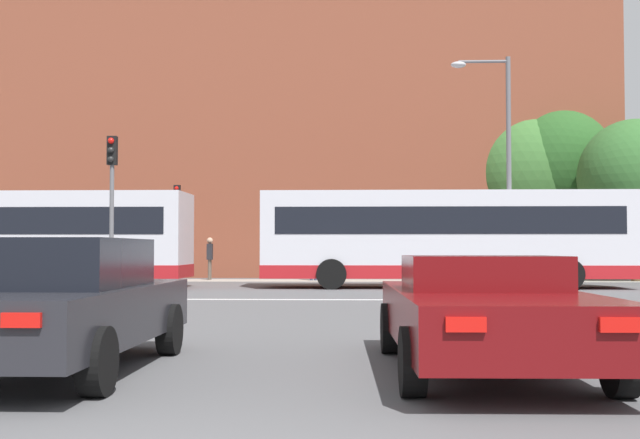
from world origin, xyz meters
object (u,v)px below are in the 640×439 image
(car_saloon_left, at_px, (56,303))
(bus_crossing_lead, at_px, (445,236))
(bus_crossing_trailing, at_px, (11,237))
(pedestrian_waiting, at_px, (313,256))
(traffic_light_far_left, at_px, (177,216))
(pedestrian_walking_west, at_px, (76,255))
(street_lamp_junction, at_px, (499,148))
(car_roadster_right, at_px, (484,312))
(pedestrian_walking_east, at_px, (210,255))
(traffic_light_near_left, at_px, (112,189))

(car_saloon_left, distance_m, bus_crossing_lead, 19.97)
(bus_crossing_trailing, xyz_separation_m, pedestrian_waiting, (10.17, 6.23, -0.71))
(traffic_light_far_left, xyz_separation_m, pedestrian_walking_west, (-4.31, 0.39, -1.59))
(car_saloon_left, relative_size, bus_crossing_lead, 0.38)
(car_saloon_left, height_order, pedestrian_walking_west, pedestrian_walking_west)
(traffic_light_far_left, relative_size, pedestrian_walking_west, 2.17)
(street_lamp_junction, xyz_separation_m, pedestrian_waiting, (-6.54, 6.67, -3.63))
(street_lamp_junction, height_order, pedestrian_walking_west, street_lamp_junction)
(traffic_light_far_left, height_order, pedestrian_walking_west, traffic_light_far_left)
(bus_crossing_trailing, bearing_deg, traffic_light_far_left, -40.83)
(car_roadster_right, bearing_deg, pedestrian_waiting, 95.97)
(bus_crossing_trailing, distance_m, traffic_light_far_left, 7.11)
(car_saloon_left, distance_m, street_lamp_junction, 20.27)
(pedestrian_walking_west, bearing_deg, traffic_light_far_left, -8.93)
(car_roadster_right, distance_m, pedestrian_walking_west, 27.37)
(bus_crossing_lead, xyz_separation_m, pedestrian_waiting, (-4.80, 5.93, -0.72))
(bus_crossing_lead, height_order, pedestrian_walking_east, bus_crossing_lead)
(car_saloon_left, relative_size, traffic_light_far_left, 1.19)
(car_roadster_right, height_order, street_lamp_junction, street_lamp_junction)
(traffic_light_far_left, relative_size, pedestrian_walking_east, 2.18)
(car_saloon_left, distance_m, traffic_light_far_left, 24.34)
(traffic_light_near_left, height_order, pedestrian_walking_east, traffic_light_near_left)
(car_roadster_right, distance_m, traffic_light_near_left, 15.49)
(bus_crossing_trailing, bearing_deg, car_saloon_left, -155.18)
(bus_crossing_lead, bearing_deg, pedestrian_walking_west, 69.72)
(car_roadster_right, distance_m, street_lamp_junction, 18.69)
(pedestrian_walking_west, bearing_deg, bus_crossing_trailing, -96.76)
(car_roadster_right, height_order, pedestrian_walking_west, pedestrian_walking_west)
(car_roadster_right, bearing_deg, traffic_light_near_left, 120.77)
(bus_crossing_lead, distance_m, bus_crossing_trailing, 14.98)
(bus_crossing_lead, bearing_deg, car_roadster_right, 174.79)
(pedestrian_waiting, height_order, pedestrian_walking_east, pedestrian_walking_east)
(car_saloon_left, bearing_deg, pedestrian_walking_west, 108.79)
(car_saloon_left, bearing_deg, car_roadster_right, 2.77)
(bus_crossing_trailing, height_order, pedestrian_waiting, bus_crossing_trailing)
(traffic_light_far_left, distance_m, street_lamp_junction, 13.56)
(traffic_light_near_left, relative_size, pedestrian_walking_east, 2.46)
(car_roadster_right, xyz_separation_m, bus_crossing_lead, (1.70, 18.67, 1.11))
(pedestrian_waiting, bearing_deg, traffic_light_far_left, -180.00)
(car_saloon_left, height_order, bus_crossing_lead, bus_crossing_lead)
(bus_crossing_lead, relative_size, traffic_light_far_left, 3.15)
(traffic_light_near_left, height_order, pedestrian_walking_west, traffic_light_near_left)
(pedestrian_waiting, xyz_separation_m, pedestrian_walking_east, (-4.44, 0.44, 0.03))
(pedestrian_walking_east, height_order, pedestrian_walking_west, pedestrian_walking_west)
(pedestrian_waiting, bearing_deg, street_lamp_junction, -54.70)
(bus_crossing_lead, height_order, traffic_light_near_left, traffic_light_near_left)
(bus_crossing_trailing, xyz_separation_m, pedestrian_walking_west, (0.30, 5.72, -0.67))
(car_roadster_right, bearing_deg, pedestrian_walking_east, 105.55)
(car_roadster_right, relative_size, pedestrian_walking_west, 2.73)
(traffic_light_near_left, height_order, pedestrian_waiting, traffic_light_near_left)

